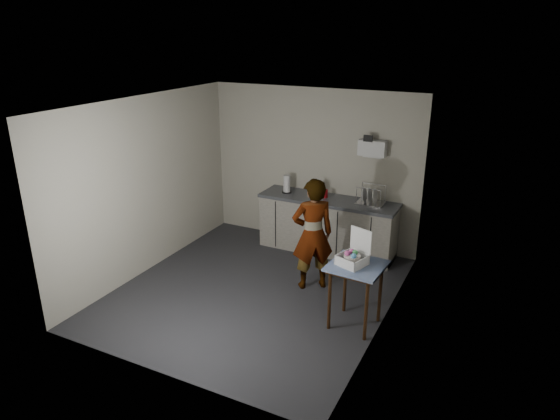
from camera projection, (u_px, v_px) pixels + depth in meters
The scene contains 15 objects.
ground at pixel (256, 291), 7.00m from camera, with size 4.00×4.00×0.00m, color #2D2D32.
wall_back at pixel (313, 168), 8.22m from camera, with size 3.60×0.02×2.60m, color beige.
wall_right at pixel (388, 226), 5.80m from camera, with size 0.02×4.00×2.60m, color beige.
wall_left at pixel (147, 186), 7.30m from camera, with size 0.02×4.00×2.60m, color beige.
ceiling at pixel (252, 104), 6.10m from camera, with size 3.60×4.00×0.01m, color silver.
kitchen_counter at pixel (327, 227), 8.11m from camera, with size 2.24×0.62×0.91m.
wall_shelf at pixel (372, 148), 7.59m from camera, with size 0.42×0.18×0.37m.
side_table at pixel (357, 273), 5.96m from camera, with size 0.68×0.68×0.82m.
standing_man at pixel (313, 234), 6.86m from camera, with size 0.59×0.38×1.60m, color #B2A593.
soap_bottle at pixel (316, 188), 7.96m from camera, with size 0.12×0.12×0.30m, color black.
soda_can at pixel (326, 194), 7.98m from camera, with size 0.07×0.07×0.13m, color red.
dark_bottle at pixel (319, 190), 7.97m from camera, with size 0.07×0.07×0.25m, color black.
paper_towel at pixel (287, 184), 8.21m from camera, with size 0.16×0.16×0.29m.
dish_rack at pixel (370, 200), 7.70m from camera, with size 0.42×0.31×0.29m.
bakery_box at pixel (353, 257), 5.92m from camera, with size 0.38×0.39×0.42m.
Camera 1 is at (3.05, -5.38, 3.48)m, focal length 32.00 mm.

